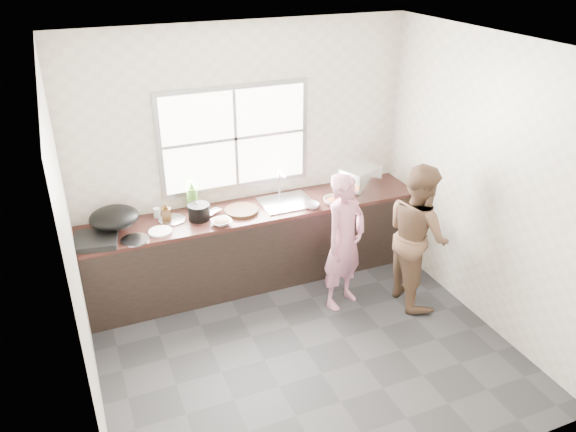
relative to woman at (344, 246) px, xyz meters
name	(u,v)px	position (x,y,z in m)	size (l,w,h in m)	color
floor	(305,349)	(-0.65, -0.53, -0.67)	(3.60, 3.20, 0.01)	#2A2A2D
ceiling	(310,47)	(-0.65, -0.53, 2.04)	(3.60, 3.20, 0.01)	silver
wall_back	(244,154)	(-0.65, 1.07, 0.68)	(3.60, 0.01, 2.70)	beige
wall_left	(74,263)	(-2.46, -0.53, 0.68)	(0.01, 3.20, 2.70)	beige
wall_right	(485,184)	(1.15, -0.53, 0.68)	(0.01, 3.20, 2.70)	beige
wall_front	(422,334)	(-0.65, -2.14, 0.68)	(3.60, 0.01, 2.70)	beige
cabinet	(257,246)	(-0.65, 0.76, -0.26)	(3.60, 0.62, 0.82)	black
countertop	(256,210)	(-0.65, 0.76, 0.17)	(3.60, 0.64, 0.04)	#341A15
sink	(287,202)	(-0.30, 0.76, 0.20)	(0.55, 0.45, 0.02)	silver
faucet	(279,183)	(-0.30, 0.96, 0.34)	(0.02, 0.02, 0.30)	silver
window_frame	(235,138)	(-0.75, 1.06, 0.88)	(1.60, 0.05, 1.10)	#9EA0A5
window_glazing	(236,139)	(-0.75, 1.03, 0.88)	(1.50, 0.01, 1.00)	white
woman	(344,246)	(0.00, 0.00, 0.00)	(0.49, 0.32, 1.33)	#C97893
person_side	(417,235)	(0.71, -0.20, 0.08)	(0.73, 0.56, 1.49)	brown
cutting_board	(241,211)	(-0.81, 0.73, 0.21)	(0.35, 0.35, 0.04)	#332314
cleaver	(213,211)	(-1.10, 0.78, 0.24)	(0.19, 0.09, 0.01)	silver
bowl_mince	(221,222)	(-1.08, 0.55, 0.22)	(0.20, 0.20, 0.05)	white
bowl_crabs	(334,201)	(0.15, 0.55, 0.22)	(0.18, 0.18, 0.06)	silver
bowl_held	(312,205)	(-0.10, 0.55, 0.23)	(0.20, 0.20, 0.06)	silver
black_pot	(199,212)	(-1.25, 0.75, 0.27)	(0.22, 0.22, 0.16)	black
plate_food	(160,231)	(-1.67, 0.62, 0.20)	(0.23, 0.23, 0.02)	white
bottle_green	(192,195)	(-1.26, 0.99, 0.36)	(0.13, 0.13, 0.33)	#4B892D
bottle_brown_tall	(166,212)	(-1.56, 0.85, 0.28)	(0.08, 0.08, 0.18)	#422810
bottle_brown_short	(197,210)	(-1.26, 0.80, 0.27)	(0.12, 0.12, 0.15)	#472711
glass_jar	(157,213)	(-1.64, 0.95, 0.24)	(0.07, 0.07, 0.10)	silver
burner	(96,240)	(-2.26, 0.64, 0.22)	(0.39, 0.39, 0.06)	black
wok	(114,217)	(-2.06, 0.80, 0.34)	(0.47, 0.47, 0.18)	black
dish_rack	(360,181)	(0.53, 0.67, 0.35)	(0.40, 0.28, 0.30)	white
pot_lid_left	(135,240)	(-1.92, 0.55, 0.20)	(0.26, 0.26, 0.01)	#B2B3B9
pot_lid_right	(172,220)	(-1.51, 0.82, 0.20)	(0.27, 0.27, 0.01)	silver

